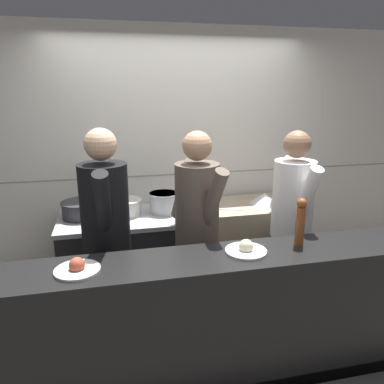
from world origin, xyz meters
The scene contains 16 objects.
ground_plane centered at (0.00, 0.00, 0.00)m, with size 14.00×14.00×0.00m, color #4C4742.
wall_back_tiled centered at (0.00, 1.35, 1.30)m, with size 8.00×0.06×2.60m.
oven_range centered at (-0.60, 0.95, 0.43)m, with size 1.16×0.71×0.86m.
prep_counter centered at (0.59, 0.95, 0.45)m, with size 1.11×0.65×0.90m.
pass_counter centered at (-0.01, -0.25, 0.47)m, with size 3.08×0.45×0.95m.
stock_pot centered at (-0.96, 1.01, 0.94)m, with size 0.36×0.36×0.15m.
sauce_pot centered at (-0.57, 1.00, 0.94)m, with size 0.32×0.32×0.15m.
braising_pot centered at (-0.20, 0.98, 0.96)m, with size 0.29×0.29×0.19m.
mixing_bowl_steel centered at (0.81, 0.93, 0.95)m, with size 0.30×0.30×0.11m.
chefs_knife centered at (0.31, 0.85, 0.90)m, with size 0.39×0.15×0.02m.
plated_dish_main centered at (-0.91, -0.26, 0.98)m, with size 0.27×0.27×0.10m.
plated_dish_appetiser centered at (0.17, -0.23, 0.98)m, with size 0.28×0.28×0.10m.
pepper_mill centered at (0.58, -0.20, 1.13)m, with size 0.07×0.07×0.34m.
chef_head_cook centered at (-0.74, 0.30, 0.97)m, with size 0.37×0.76×1.75m.
chef_sous centered at (-0.03, 0.31, 0.95)m, with size 0.44×0.74×1.71m.
chef_line centered at (0.80, 0.33, 0.94)m, with size 0.35×0.73×1.69m.
Camera 1 is at (-0.69, -2.39, 2.02)m, focal length 35.00 mm.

